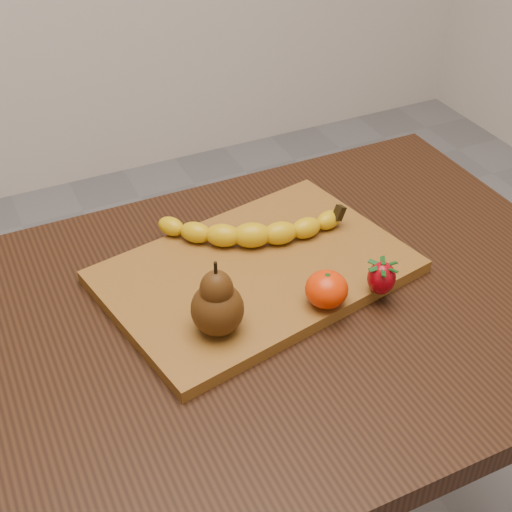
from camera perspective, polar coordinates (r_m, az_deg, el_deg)
name	(u,v)px	position (r m, az deg, el deg)	size (l,w,h in m)	color
table	(274,351)	(1.11, 1.42, -7.59)	(1.00, 0.70, 0.76)	black
cutting_board	(256,272)	(1.09, 0.00, -1.26)	(0.45, 0.30, 0.02)	brown
banana	(252,235)	(1.11, -0.34, 1.68)	(0.25, 0.07, 0.04)	#DEB10A
pear	(217,297)	(0.94, -3.15, -3.33)	(0.07, 0.07, 0.11)	#48280B
mandarin	(327,289)	(1.00, 5.67, -2.66)	(0.06, 0.06, 0.05)	#E73002
strawberry	(382,277)	(1.04, 10.02, -1.66)	(0.04, 0.04, 0.05)	#97040E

